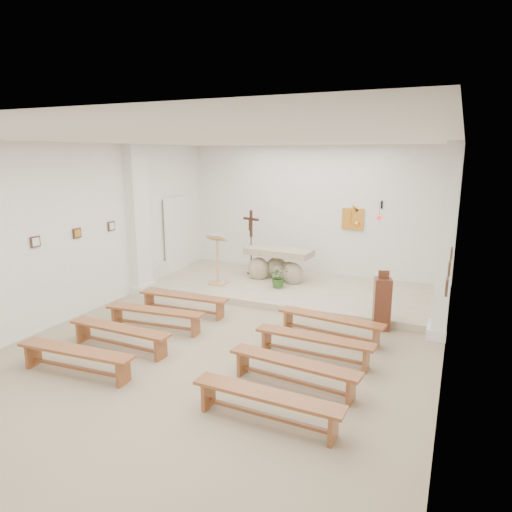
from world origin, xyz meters
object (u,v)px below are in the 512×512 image
at_px(altar, 278,267).
at_px(bench_left_front, 183,300).
at_px(crucifix_stand, 251,237).
at_px(bench_left_third, 120,333).
at_px(donation_pedestal, 382,304).
at_px(bench_left_second, 155,314).
at_px(bench_right_second, 314,342).
at_px(bench_right_front, 330,322).
at_px(bench_right_third, 294,367).
at_px(lectern, 217,259).
at_px(bench_left_fourth, 76,355).
at_px(bench_right_fourth, 267,401).

bearing_deg(altar, bench_left_front, -105.03).
height_order(crucifix_stand, bench_left_third, crucifix_stand).
distance_m(donation_pedestal, bench_left_third, 4.81).
height_order(bench_left_second, bench_right_second, same).
height_order(bench_right_front, bench_right_second, same).
bearing_deg(bench_right_third, lectern, 136.95).
relative_size(bench_right_front, bench_left_fourth, 1.00).
xyz_separation_m(donation_pedestal, bench_left_second, (-3.91, -1.81, -0.20)).
bearing_deg(bench_left_fourth, bench_left_third, 86.21).
xyz_separation_m(donation_pedestal, bench_right_fourth, (-0.77, -3.78, -0.20)).
distance_m(crucifix_stand, bench_right_fourth, 6.73).
height_order(lectern, bench_right_third, lectern).
distance_m(lectern, crucifix_stand, 1.34).
distance_m(bench_right_third, bench_right_fourth, 0.98).
distance_m(donation_pedestal, bench_right_third, 2.90).
distance_m(bench_left_third, bench_left_fourth, 0.98).
bearing_deg(crucifix_stand, bench_right_fourth, -46.89).
relative_size(altar, donation_pedestal, 1.50).
distance_m(altar, bench_left_fourth, 5.84).
relative_size(crucifix_stand, bench_right_second, 0.86).
bearing_deg(bench_right_second, bench_right_fourth, -87.82).
distance_m(bench_left_fourth, bench_right_fourth, 3.14).
xyz_separation_m(donation_pedestal, bench_right_front, (-0.77, -0.83, -0.20)).
height_order(bench_right_third, bench_left_fourth, same).
bearing_deg(bench_left_fourth, bench_right_fourth, -3.79).
relative_size(donation_pedestal, bench_right_second, 0.59).
distance_m(donation_pedestal, bench_left_second, 4.31).
distance_m(bench_left_front, bench_right_front, 3.14).
relative_size(donation_pedestal, bench_left_third, 0.59).
height_order(donation_pedestal, bench_left_second, donation_pedestal).
bearing_deg(bench_left_second, bench_right_second, -5.64).
bearing_deg(lectern, bench_left_second, -89.49).
relative_size(donation_pedestal, bench_right_front, 0.58).
bearing_deg(bench_left_second, bench_right_front, 11.75).
height_order(bench_left_front, bench_right_fourth, same).
bearing_deg(bench_left_front, bench_right_front, -2.48).
distance_m(donation_pedestal, bench_left_front, 4.00).
relative_size(bench_right_front, bench_left_second, 1.00).
height_order(altar, bench_left_front, altar).
bearing_deg(bench_right_front, donation_pedestal, 53.76).
height_order(donation_pedestal, bench_right_second, donation_pedestal).
bearing_deg(bench_right_third, bench_left_second, 168.13).
bearing_deg(bench_right_fourth, bench_left_second, 149.55).
bearing_deg(lectern, crucifix_stand, 72.17).
xyz_separation_m(bench_left_second, bench_right_third, (3.14, -0.98, 0.00)).
bearing_deg(bench_left_third, donation_pedestal, 36.75).
distance_m(crucifix_stand, bench_left_third, 5.07).
xyz_separation_m(lectern, bench_right_second, (3.31, -2.77, -0.46)).
xyz_separation_m(donation_pedestal, bench_left_fourth, (-3.91, -3.78, -0.20)).
relative_size(bench_left_front, bench_right_fourth, 1.00).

